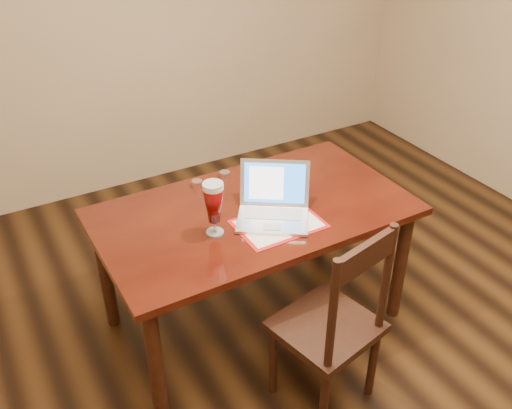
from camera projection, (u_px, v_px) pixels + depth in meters
ground at (339, 367)px, 3.11m from camera, size 5.00×5.00×0.00m
room_shell at (376, 47)px, 2.17m from camera, size 4.51×5.01×2.71m
dining_table at (254, 223)px, 3.06m from camera, size 1.67×0.95×1.06m
dining_chair at (333, 325)px, 2.68m from camera, size 0.53×0.51×1.06m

